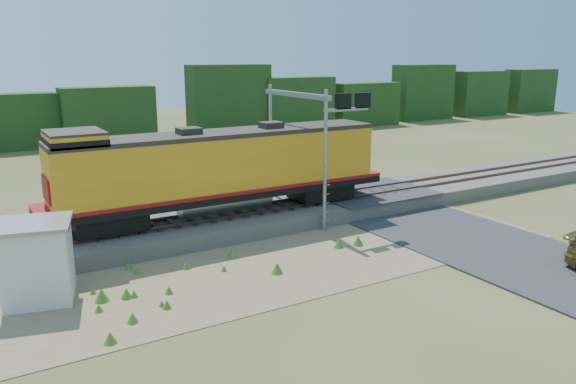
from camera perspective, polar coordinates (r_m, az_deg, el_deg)
ground at (r=25.62m, az=4.55°, el=-6.45°), size 140.00×140.00×0.00m
ballast at (r=30.32m, az=-2.01°, el=-2.38°), size 70.00×5.00×0.80m
rails at (r=30.19m, az=-2.01°, el=-1.50°), size 70.00×1.54×0.16m
dirt_shoulder at (r=24.97m, az=0.10°, el=-6.91°), size 26.00×8.00×0.03m
road at (r=30.49m, az=14.55°, el=-3.35°), size 7.00×66.00×0.86m
tree_line_north at (r=59.49m, az=-17.24°, el=7.64°), size 130.00×3.00×6.50m
weed_clumps at (r=23.96m, az=-2.51°, el=-7.88°), size 15.00×6.20×0.56m
locomotive at (r=28.45m, az=-6.95°, el=2.39°), size 18.11×2.76×4.67m
shed at (r=22.58m, az=-24.09°, el=-6.40°), size 3.07×3.07×3.00m
signal_gantry at (r=29.82m, az=2.09°, el=7.14°), size 2.85×6.20×7.20m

